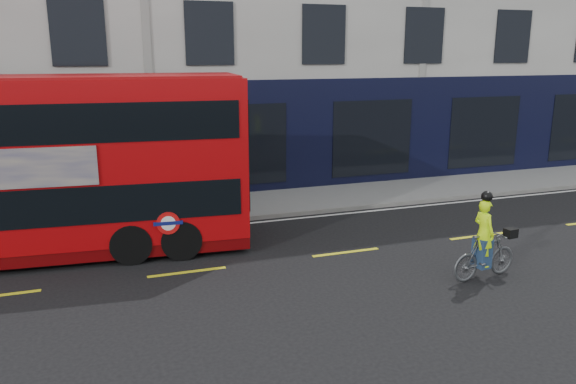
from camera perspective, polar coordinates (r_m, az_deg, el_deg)
name	(u,v)px	position (r m, az deg, el deg)	size (l,w,h in m)	color
ground	(199,299)	(11.86, -9.03, -10.64)	(120.00, 120.00, 0.00)	black
pavement	(161,213)	(17.91, -12.76, -2.05)	(60.00, 3.00, 0.12)	gray
kerb	(167,226)	(16.48, -12.15, -3.41)	(60.00, 0.12, 0.13)	slate
road_edge_line	(169,231)	(16.22, -12.01, -3.92)	(58.00, 0.10, 0.01)	silver
lane_dashes	(187,272)	(13.23, -10.21, -8.01)	(58.00, 0.12, 0.01)	yellow
bus	(17,168)	(14.81, -25.82, 2.24)	(11.04, 3.34, 4.39)	#A90609
cyclist	(485,250)	(13.19, 19.34, -5.56)	(1.78, 0.69, 2.02)	#4E5154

